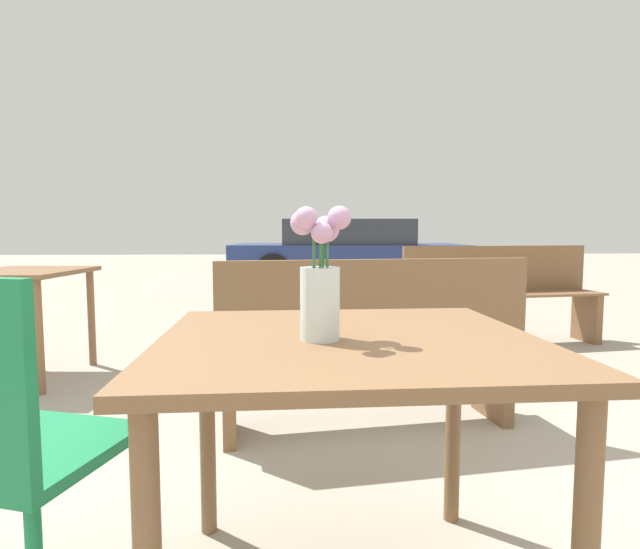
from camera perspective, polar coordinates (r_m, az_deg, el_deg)
The scene contains 6 objects.
table_front at distance 1.28m, azimuth 3.24°, elevation -11.25°, with size 0.95×0.87×0.72m.
flower_vase at distance 1.19m, azimuth 0.00°, elevation -1.09°, with size 0.15×0.15×0.32m.
bench_near at distance 2.42m, azimuth 5.97°, elevation -7.51°, with size 1.51×0.56×0.85m.
bench_middle at distance 4.60m, azimuth 19.93°, elevation -1.69°, with size 1.76×0.59×0.85m.
table_back at distance 3.81m, azimuth -30.65°, elevation -1.43°, with size 0.71×0.83×0.72m.
parked_car at distance 9.31m, azimuth 3.17°, elevation 2.47°, with size 4.29×2.11×1.19m.
Camera 1 is at (-0.13, -1.22, 0.98)m, focal length 28.00 mm.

